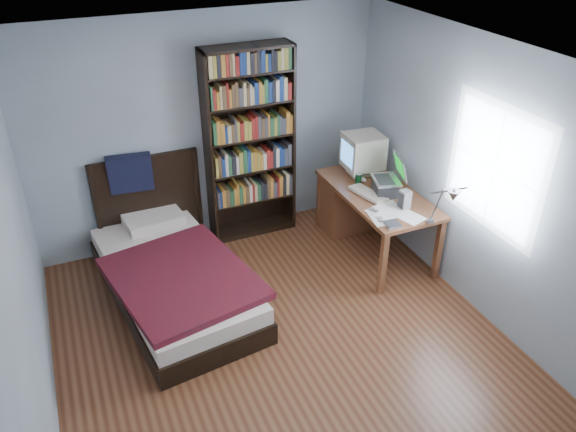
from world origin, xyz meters
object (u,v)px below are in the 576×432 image
(keyboard, at_px, (368,194))
(bed, at_px, (172,272))
(crt_monitor, at_px, (362,152))
(laptop, at_px, (387,184))
(soda_can, at_px, (358,179))
(bookshelf, at_px, (250,145))
(desk, at_px, (357,201))
(desk_lamp, at_px, (450,198))
(speaker, at_px, (405,199))

(keyboard, height_order, bed, bed)
(crt_monitor, height_order, laptop, crt_monitor)
(soda_can, distance_m, bookshelf, 1.23)
(desk, height_order, laptop, laptop)
(bed, bearing_deg, desk_lamp, -28.31)
(desk, height_order, speaker, speaker)
(bookshelf, bearing_deg, desk_lamp, -61.40)
(crt_monitor, xyz_separation_m, speaker, (0.01, -0.85, -0.17))
(desk, height_order, desk_lamp, desk_lamp)
(desk, distance_m, keyboard, 0.56)
(laptop, bearing_deg, bookshelf, 139.33)
(desk_lamp, distance_m, keyboard, 1.18)
(soda_can, bearing_deg, desk, 58.36)
(crt_monitor, bearing_deg, desk, -137.18)
(keyboard, height_order, soda_can, soda_can)
(soda_can, bearing_deg, desk_lamp, -85.04)
(crt_monitor, xyz_separation_m, keyboard, (-0.18, -0.48, -0.25))
(crt_monitor, distance_m, speaker, 0.87)
(desk, relative_size, speaker, 7.77)
(speaker, xyz_separation_m, soda_can, (-0.16, 0.64, -0.04))
(desk, bearing_deg, keyboard, -106.96)
(desk_lamp, relative_size, bed, 0.26)
(desk_lamp, height_order, bookshelf, bookshelf)
(crt_monitor, height_order, speaker, crt_monitor)
(soda_can, bearing_deg, keyboard, -96.47)
(bookshelf, bearing_deg, desk, -25.55)
(laptop, bearing_deg, bed, 175.62)
(desk, relative_size, soda_can, 12.51)
(laptop, height_order, bookshelf, bookshelf)
(bed, bearing_deg, crt_monitor, 8.57)
(desk, distance_m, laptop, 0.64)
(keyboard, bearing_deg, crt_monitor, 55.74)
(bookshelf, bearing_deg, speaker, -49.05)
(bookshelf, bearing_deg, bed, -144.51)
(desk_lamp, relative_size, bookshelf, 0.27)
(desk, xyz_separation_m, bed, (-2.22, -0.29, -0.16))
(desk, relative_size, keyboard, 3.32)
(laptop, relative_size, keyboard, 0.91)
(laptop, distance_m, bookshelf, 1.53)
(crt_monitor, distance_m, desk_lamp, 1.56)
(crt_monitor, relative_size, bookshelf, 0.22)
(laptop, xyz_separation_m, speaker, (-0.00, -0.33, -0.02))
(crt_monitor, bearing_deg, bookshelf, 157.61)
(crt_monitor, distance_m, soda_can, 0.33)
(keyboard, bearing_deg, bookshelf, 122.09)
(keyboard, bearing_deg, soda_can, 70.36)
(keyboard, relative_size, bookshelf, 0.21)
(laptop, relative_size, desk_lamp, 0.69)
(desk_lamp, distance_m, bed, 2.71)
(bookshelf, bearing_deg, soda_can, -34.68)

